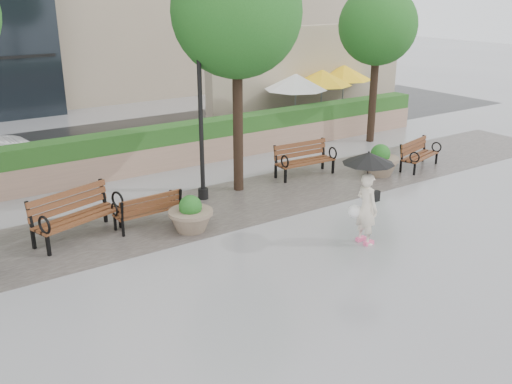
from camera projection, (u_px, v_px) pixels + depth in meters
ground at (258, 255)px, 12.32m from camera, size 100.00×100.00×0.00m
cobble_strip at (193, 213)px, 14.66m from camera, size 28.00×3.20×0.01m
hedge_wall at (131, 153)px, 17.55m from camera, size 24.00×0.80×1.35m
cafe_wall at (310, 74)px, 24.45m from camera, size 10.00×0.60×4.00m
cafe_hedge at (334, 120)px, 23.00m from camera, size 8.00×0.50×0.90m
asphalt_street at (90, 146)px, 20.90m from camera, size 40.00×7.00×0.00m
bench_1 at (78, 225)px, 13.07m from camera, size 2.19×1.41×1.10m
bench_2 at (148, 216)px, 13.74m from camera, size 1.63×0.71×0.86m
bench_3 at (305, 166)px, 17.46m from camera, size 1.92×0.84×1.01m
bench_4 at (419, 160)px, 18.21m from camera, size 1.76×1.07×0.89m
planter_left at (191, 217)px, 13.46m from camera, size 1.06×1.06×0.89m
planter_right at (380, 163)px, 17.51m from camera, size 1.16×1.16×0.98m
lamppost at (201, 133)px, 15.00m from camera, size 0.28×0.28×4.19m
tree_1 at (240, 17)px, 14.89m from camera, size 3.52×3.43×6.59m
tree_2 at (379, 29)px, 20.31m from camera, size 2.97×2.79×5.60m
patio_umb_white at (296, 82)px, 22.27m from camera, size 2.50×2.50×2.30m
patio_umb_yellow_a at (322, 78)px, 23.41m from camera, size 2.50×2.50×2.30m
patio_umb_yellow_b at (344, 73)px, 24.81m from camera, size 2.50×2.50×2.30m
pedestrian at (367, 189)px, 12.53m from camera, size 1.15×1.15×2.10m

